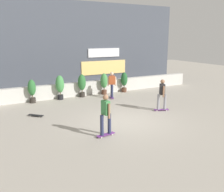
{
  "coord_description": "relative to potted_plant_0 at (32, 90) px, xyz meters",
  "views": [
    {
      "loc": [
        -5.87,
        -9.41,
        3.85
      ],
      "look_at": [
        0.0,
        1.5,
        0.9
      ],
      "focal_mm": 39.91,
      "sensor_mm": 36.0,
      "label": 1
    }
  ],
  "objects": [
    {
      "name": "planter_wall",
      "position": [
        3.22,
        0.45,
        -0.36
      ],
      "size": [
        18.0,
        0.4,
        0.9
      ],
      "primitive_type": "cube",
      "color": "beige",
      "rests_on": "ground"
    },
    {
      "name": "potted_plant_4",
      "position": [
        6.39,
        0.0,
        0.01
      ],
      "size": [
        0.47,
        0.47,
        1.41
      ],
      "color": "brown",
      "rests_on": "ground"
    },
    {
      "name": "skater_far_left",
      "position": [
        4.75,
        -1.19,
        0.14
      ],
      "size": [
        0.52,
        0.81,
        1.7
      ],
      "color": "#72338C",
      "rests_on": "ground"
    },
    {
      "name": "potted_plant_1",
      "position": [
        1.71,
        0.0,
        0.09
      ],
      "size": [
        0.53,
        0.53,
        1.53
      ],
      "color": "black",
      "rests_on": "ground"
    },
    {
      "name": "building_backdrop",
      "position": [
        3.23,
        4.45,
        2.44
      ],
      "size": [
        20.0,
        2.08,
        6.5
      ],
      "color": "#424751",
      "rests_on": "ground"
    },
    {
      "name": "skater_by_wall_right",
      "position": [
        5.73,
        -4.96,
        0.14
      ],
      "size": [
        0.82,
        0.53,
        1.7
      ],
      "color": "#72338C",
      "rests_on": "ground"
    },
    {
      "name": "potted_plant_3",
      "position": [
        4.79,
        0.0,
        0.03
      ],
      "size": [
        0.49,
        0.49,
        1.45
      ],
      "color": "brown",
      "rests_on": "ground"
    },
    {
      "name": "potted_plant_2",
      "position": [
        3.17,
        0.0,
        0.06
      ],
      "size": [
        0.51,
        0.51,
        1.5
      ],
      "color": "#2D2823",
      "rests_on": "ground"
    },
    {
      "name": "skater_foreground",
      "position": [
        1.53,
        -6.67,
        0.14
      ],
      "size": [
        0.82,
        0.56,
        1.7
      ],
      "color": "#72338C",
      "rests_on": "ground"
    },
    {
      "name": "potted_plant_0",
      "position": [
        0.0,
        0.0,
        0.0
      ],
      "size": [
        0.47,
        0.47,
        1.41
      ],
      "color": "#2D2823",
      "rests_on": "ground"
    },
    {
      "name": "skateboard_near_camera",
      "position": [
        -0.41,
        -2.79,
        -0.74
      ],
      "size": [
        0.71,
        0.71,
        0.08
      ],
      "color": "black",
      "rests_on": "ground"
    },
    {
      "name": "ground_plane",
      "position": [
        3.22,
        -5.55,
        -0.81
      ],
      "size": [
        48.0,
        48.0,
        0.0
      ],
      "primitive_type": "plane",
      "color": "#A8A093"
    }
  ]
}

